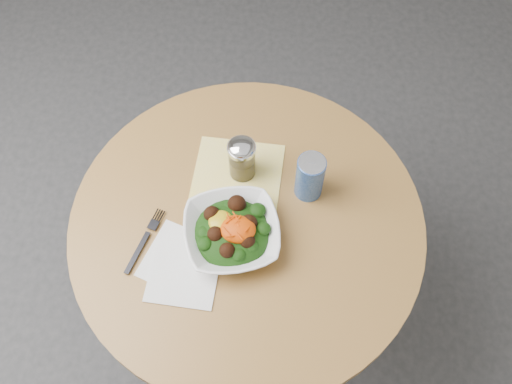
# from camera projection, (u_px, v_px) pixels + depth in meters

# --- Properties ---
(ground) EXTENTS (6.00, 6.00, 0.00)m
(ground) POSITION_uv_depth(u_px,v_px,m) (250.00, 312.00, 2.09)
(ground) COLOR #303033
(ground) RESTS_ON ground
(table) EXTENTS (0.90, 0.90, 0.75)m
(table) POSITION_uv_depth(u_px,v_px,m) (248.00, 252.00, 1.61)
(table) COLOR black
(table) RESTS_ON ground
(cloth_napkin) EXTENTS (0.25, 0.23, 0.00)m
(cloth_napkin) POSITION_uv_depth(u_px,v_px,m) (238.00, 174.00, 1.50)
(cloth_napkin) COLOR yellow
(cloth_napkin) RESTS_ON table
(paper_napkins) EXTENTS (0.21, 0.23, 0.00)m
(paper_napkins) POSITION_uv_depth(u_px,v_px,m) (182.00, 266.00, 1.38)
(paper_napkins) COLOR white
(paper_napkins) RESTS_ON table
(salad_bowl) EXTENTS (0.27, 0.27, 0.09)m
(salad_bowl) POSITION_uv_depth(u_px,v_px,m) (232.00, 232.00, 1.39)
(salad_bowl) COLOR white
(salad_bowl) RESTS_ON table
(fork) EXTENTS (0.08, 0.18, 0.00)m
(fork) POSITION_uv_depth(u_px,v_px,m) (145.00, 239.00, 1.41)
(fork) COLOR black
(fork) RESTS_ON table
(spice_shaker) EXTENTS (0.07, 0.07, 0.13)m
(spice_shaker) POSITION_uv_depth(u_px,v_px,m) (242.00, 159.00, 1.45)
(spice_shaker) COLOR silver
(spice_shaker) RESTS_ON table
(beverage_can) EXTENTS (0.07, 0.07, 0.14)m
(beverage_can) POSITION_uv_depth(u_px,v_px,m) (310.00, 177.00, 1.42)
(beverage_can) COLOR navy
(beverage_can) RESTS_ON table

